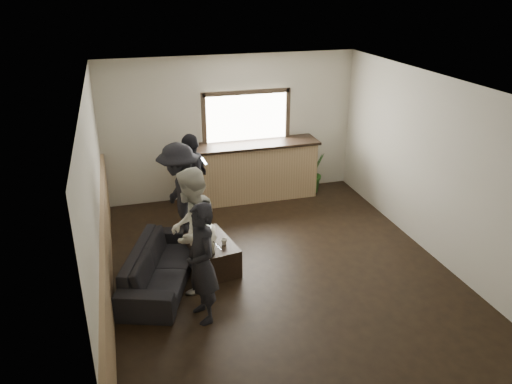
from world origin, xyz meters
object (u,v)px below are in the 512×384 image
object	(u,v)px
cup_a	(198,234)
person_d	(193,182)
person_a	(202,264)
person_b	(192,231)
sofa	(160,266)
person_c	(180,198)
coffee_table	(212,253)
cup_b	(224,242)
bar_counter	(250,168)
potted_plant	(314,173)

from	to	relation	value
cup_a	person_d	xyz separation A→B (m)	(0.14, 1.19, 0.37)
person_a	person_b	world-z (taller)	person_b
sofa	person_c	size ratio (longest dim) A/B	1.10
coffee_table	person_b	size ratio (longest dim) A/B	0.56
cup_b	person_b	bearing A→B (deg)	-148.68
cup_a	person_c	distance (m)	0.68
coffee_table	person_a	distance (m)	1.39
person_d	bar_counter	bearing A→B (deg)	159.93
person_b	bar_counter	bearing A→B (deg)	176.32
cup_b	person_b	world-z (taller)	person_b
coffee_table	cup_a	xyz separation A→B (m)	(-0.17, 0.18, 0.28)
cup_a	sofa	bearing A→B (deg)	-145.81
sofa	cup_a	bearing A→B (deg)	-36.16
bar_counter	person_a	world-z (taller)	bar_counter
sofa	coffee_table	size ratio (longest dim) A/B	1.96
sofa	person_d	bearing A→B (deg)	-5.63
coffee_table	person_b	world-z (taller)	person_b
bar_counter	sofa	world-z (taller)	bar_counter
person_b	person_c	size ratio (longest dim) A/B	1.01
person_c	person_d	xyz separation A→B (m)	(0.31, 0.66, -0.03)
person_a	person_d	size ratio (longest dim) A/B	0.93
person_b	person_d	bearing A→B (deg)	-163.91
cup_a	person_d	size ratio (longest dim) A/B	0.08
bar_counter	cup_b	world-z (taller)	bar_counter
person_b	person_c	xyz separation A→B (m)	(-0.00, 1.18, -0.01)
sofa	cup_a	xyz separation A→B (m)	(0.63, 0.42, 0.21)
person_b	person_d	distance (m)	1.87
sofa	person_d	size ratio (longest dim) A/B	1.14
sofa	cup_b	distance (m)	0.98
person_c	cup_a	bearing A→B (deg)	14.98
potted_plant	person_d	distance (m)	2.86
coffee_table	person_c	size ratio (longest dim) A/B	0.56
cup_b	person_d	world-z (taller)	person_d
cup_a	potted_plant	distance (m)	3.52
bar_counter	coffee_table	size ratio (longest dim) A/B	2.68
cup_b	potted_plant	bearing A→B (deg)	45.46
sofa	person_d	world-z (taller)	person_d
potted_plant	person_a	bearing A→B (deg)	-129.98
cup_b	person_b	distance (m)	0.72
person_a	person_c	size ratio (longest dim) A/B	0.90
sofa	person_b	xyz separation A→B (m)	(0.45, -0.23, 0.61)
cup_a	person_a	bearing A→B (deg)	-97.21
person_b	person_d	xyz separation A→B (m)	(0.31, 1.84, -0.03)
bar_counter	potted_plant	xyz separation A→B (m)	(1.36, -0.05, -0.23)
cup_a	coffee_table	bearing A→B (deg)	-45.41
bar_counter	person_a	bearing A→B (deg)	-114.13
cup_a	cup_b	xyz separation A→B (m)	(0.34, -0.34, -0.01)
cup_b	potted_plant	size ratio (longest dim) A/B	0.12
potted_plant	cup_b	bearing A→B (deg)	-134.54
person_a	person_c	bearing A→B (deg)	167.92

